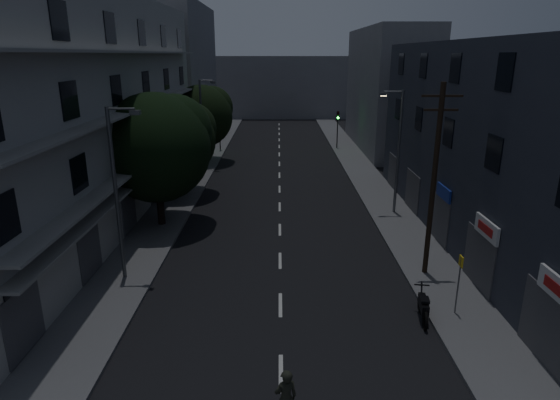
{
  "coord_description": "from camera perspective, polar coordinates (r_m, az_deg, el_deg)",
  "views": [
    {
      "loc": [
        -0.07,
        -11.3,
        10.28
      ],
      "look_at": [
        0.0,
        12.0,
        3.0
      ],
      "focal_mm": 30.0,
      "sensor_mm": 36.0,
      "label": 1
    }
  ],
  "objects": [
    {
      "name": "tree_mid",
      "position": [
        35.47,
        -12.31,
        7.56
      ],
      "size": [
        5.65,
        5.65,
        6.95
      ],
      "color": "black",
      "rests_on": "sidewalk_left"
    },
    {
      "name": "tree_far",
      "position": [
        46.32,
        -9.48,
        10.32
      ],
      "size": [
        5.99,
        5.99,
        7.4
      ],
      "color": "black",
      "rests_on": "sidewalk_left"
    },
    {
      "name": "tree_near",
      "position": [
        28.94,
        -14.76,
        6.68
      ],
      "size": [
        6.55,
        6.55,
        8.08
      ],
      "color": "black",
      "rests_on": "sidewalk_left"
    },
    {
      "name": "street_lamp_left_near",
      "position": [
        22.24,
        -19.16,
        1.57
      ],
      "size": [
        1.51,
        0.25,
        8.0
      ],
      "color": "#525659",
      "rests_on": "sidewalk_left"
    },
    {
      "name": "street_lamp_right",
      "position": [
        31.27,
        14.07,
        6.37
      ],
      "size": [
        1.51,
        0.25,
        8.0
      ],
      "color": "slate",
      "rests_on": "sidewalk_right"
    },
    {
      "name": "ground",
      "position": [
        37.72,
        -0.06,
        1.54
      ],
      "size": [
        160.0,
        160.0,
        0.0
      ],
      "primitive_type": "plane",
      "color": "black",
      "rests_on": "ground"
    },
    {
      "name": "motorcycle",
      "position": [
        20.14,
        17.05,
        -12.41
      ],
      "size": [
        0.63,
        2.12,
        1.36
      ],
      "rotation": [
        0.0,
        0.0,
        -0.14
      ],
      "color": "black",
      "rests_on": "ground"
    },
    {
      "name": "bus_stop_sign",
      "position": [
        20.19,
        21.04,
        -8.44
      ],
      "size": [
        0.06,
        0.35,
        2.52
      ],
      "color": "#595B60",
      "rests_on": "sidewalk_right"
    },
    {
      "name": "building_far_left",
      "position": [
        60.53,
        -11.95,
        14.84
      ],
      "size": [
        6.0,
        20.0,
        16.0
      ],
      "primitive_type": "cube",
      "color": "slate",
      "rests_on": "ground"
    },
    {
      "name": "building_far_right",
      "position": [
        54.78,
        12.89,
        12.98
      ],
      "size": [
        6.0,
        20.0,
        13.0
      ],
      "primitive_type": "cube",
      "color": "slate",
      "rests_on": "ground"
    },
    {
      "name": "building_far_end",
      "position": [
        81.47,
        -0.13,
        13.64
      ],
      "size": [
        24.0,
        8.0,
        10.0
      ],
      "primitive_type": "cube",
      "color": "slate",
      "rests_on": "ground"
    },
    {
      "name": "utility_pole",
      "position": [
        22.51,
        18.26,
        2.55
      ],
      "size": [
        1.8,
        0.24,
        9.0
      ],
      "color": "black",
      "rests_on": "sidewalk_right"
    },
    {
      "name": "sidewalk_left",
      "position": [
        38.43,
        -11.32,
        1.61
      ],
      "size": [
        3.0,
        90.0,
        0.15
      ],
      "primitive_type": "cube",
      "color": "#565659",
      "rests_on": "ground"
    },
    {
      "name": "lane_markings",
      "position": [
        43.77,
        -0.08,
        3.78
      ],
      "size": [
        0.15,
        60.5,
        0.01
      ],
      "color": "beige",
      "rests_on": "ground"
    },
    {
      "name": "sidewalk_right",
      "position": [
        38.46,
        11.19,
        1.63
      ],
      "size": [
        3.0,
        90.0,
        0.15
      ],
      "primitive_type": "cube",
      "color": "#565659",
      "rests_on": "ground"
    },
    {
      "name": "traffic_signal_far_right",
      "position": [
        53.19,
        7.06,
        9.47
      ],
      "size": [
        0.28,
        0.37,
        4.1
      ],
      "color": "black",
      "rests_on": "sidewalk_right"
    },
    {
      "name": "street_lamp_left_far",
      "position": [
        43.64,
        -9.4,
        9.65
      ],
      "size": [
        1.51,
        0.25,
        8.0
      ],
      "color": "#56575E",
      "rests_on": "sidewalk_left"
    },
    {
      "name": "building_right",
      "position": [
        28.43,
        25.09,
        6.03
      ],
      "size": [
        6.19,
        28.0,
        11.0
      ],
      "color": "#292D38",
      "rests_on": "ground"
    },
    {
      "name": "traffic_signal_far_left",
      "position": [
        51.88,
        -7.41,
        9.26
      ],
      "size": [
        0.28,
        0.37,
        4.1
      ],
      "color": "black",
      "rests_on": "sidewalk_left"
    },
    {
      "name": "building_left",
      "position": [
        31.79,
        -22.54,
        10.13
      ],
      "size": [
        7.0,
        36.0,
        14.0
      ],
      "color": "#9D9D99",
      "rests_on": "ground"
    }
  ]
}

